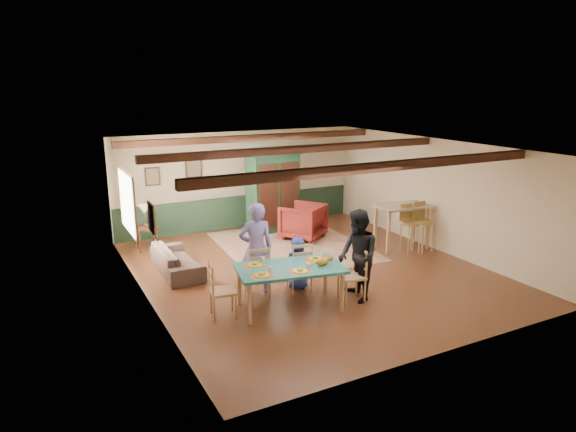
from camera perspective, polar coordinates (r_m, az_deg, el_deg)
name	(u,v)px	position (r m, az deg, el deg)	size (l,w,h in m)	color
floor	(310,270)	(11.29, 2.46, -6.05)	(8.00, 8.00, 0.00)	#492314
wall_back	(239,180)	(14.42, -5.45, 4.01)	(7.00, 0.02, 2.70)	beige
wall_left	(144,232)	(9.68, -15.72, -1.71)	(0.02, 8.00, 2.70)	beige
wall_right	(436,195)	(12.96, 16.08, 2.31)	(0.02, 8.00, 2.70)	beige
ceiling	(311,147)	(10.65, 2.62, 7.68)	(7.00, 8.00, 0.02)	white
wainscot_back	(240,211)	(14.59, -5.33, 0.52)	(6.95, 0.03, 0.90)	#1A3020
ceiling_beam_front	(380,167)	(8.77, 10.19, 5.40)	(6.95, 0.16, 0.16)	black
ceiling_beam_mid	(302,149)	(11.01, 1.56, 7.44)	(6.95, 0.16, 0.16)	black
ceiling_beam_back	(253,138)	(13.32, -3.93, 8.65)	(6.95, 0.16, 0.16)	black
window_left	(127,202)	(11.26, -17.47, 1.46)	(0.06, 1.60, 1.30)	white
picture_left_wall	(152,218)	(9.02, -14.90, -0.20)	(0.04, 0.42, 0.52)	gray
picture_back_a	(194,168)	(13.89, -10.43, 5.31)	(0.45, 0.04, 0.55)	gray
picture_back_b	(152,177)	(13.63, -14.83, 4.26)	(0.38, 0.04, 0.48)	gray
dining_table	(290,288)	(9.34, 0.21, -7.97)	(1.90, 1.05, 0.79)	#206663
dining_chair_far_left	(257,270)	(9.88, -3.44, -6.05)	(0.44, 0.46, 1.00)	tan
dining_chair_far_right	(299,266)	(10.09, 1.24, -5.57)	(0.44, 0.46, 1.00)	tan
dining_chair_end_left	(223,290)	(9.04, -7.22, -8.14)	(0.44, 0.46, 1.00)	tan
dining_chair_end_right	(352,275)	(9.70, 7.11, -6.54)	(0.44, 0.46, 1.00)	tan
person_man	(256,249)	(9.82, -3.59, -3.65)	(0.66, 0.43, 1.82)	#7060A5
person_woman	(358,256)	(9.61, 7.76, -4.41)	(0.84, 0.66, 1.74)	black
person_child	(298,263)	(10.16, 1.09, -5.26)	(0.52, 0.34, 1.06)	navy
cat	(322,261)	(9.24, 3.85, -4.99)	(0.38, 0.15, 0.19)	orange
place_setting_near_left	(262,273)	(8.79, -2.92, -6.29)	(0.42, 0.32, 0.11)	yellow
place_setting_near_center	(300,268)	(8.97, 1.35, -5.85)	(0.42, 0.32, 0.11)	yellow
place_setting_far_left	(255,263)	(9.27, -3.71, -5.18)	(0.42, 0.32, 0.11)	yellow
place_setting_far_right	(315,256)	(9.58, 3.07, -4.51)	(0.42, 0.32, 0.11)	yellow
area_rug	(292,246)	(12.90, 0.40, -3.34)	(3.32, 3.95, 0.01)	#C2B48D
armoire	(273,192)	(14.00, -1.66, 2.73)	(1.56, 0.63, 2.21)	#143320
armchair	(303,221)	(13.44, 1.66, -0.59)	(0.99, 1.02, 0.93)	#4C0F0F
sofa	(177,260)	(11.33, -12.26, -4.82)	(1.90, 0.74, 0.55)	#372822
end_table	(147,238)	(12.99, -15.43, -2.41)	(0.49, 0.49, 0.60)	black
table_lamp	(145,216)	(12.84, -15.60, 0.03)	(0.30, 0.30, 0.55)	tan
counter_table	(402,227)	(12.93, 12.52, -1.16)	(1.31, 0.77, 1.10)	#B4A28C
bar_stool_left	(411,229)	(12.62, 13.46, -1.42)	(0.42, 0.46, 1.17)	#A58440
bar_stool_right	(423,227)	(12.78, 14.82, -1.23)	(0.43, 0.47, 1.20)	#A58440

